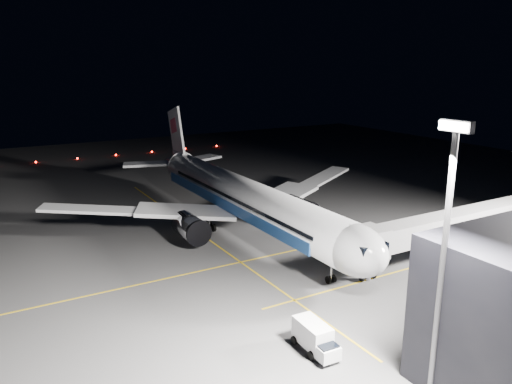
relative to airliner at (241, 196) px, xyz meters
The scene contains 13 objects.
ground 5.27m from the airliner, ahead, with size 200.00×200.00×0.00m, color #4C4C4F.
guide_line_main 12.22m from the airliner, ahead, with size 0.25×80.00×0.01m, color gold.
guide_line_cross 7.99m from the airliner, 79.83° to the right, with size 70.00×0.25×0.01m, color gold.
guide_line_side 25.67m from the airliner, 23.43° to the left, with size 0.25×40.00×0.01m, color gold.
airliner is the anchor object (origin of this frame).
jet_bridge 29.31m from the airliner, 38.04° to the left, with size 3.60×34.40×6.30m.
floodlight_mast_south 42.13m from the airliner, ahead, with size 2.40×0.67×20.70m.
taxiway_lights 71.10m from the airliner, behind, with size 0.44×60.44×0.44m.
service_truck 33.65m from the airliner, 17.21° to the right, with size 5.06×2.39×2.54m.
baggage_tug 9.46m from the airliner, 92.33° to the left, with size 2.33×1.94×1.58m.
safety_cone_a 10.34m from the airliner, 139.41° to the left, with size 0.38×0.38×0.56m, color #F3410A.
safety_cone_b 13.56m from the airliner, 89.43° to the left, with size 0.37×0.37×0.55m, color #F3410A.
safety_cone_c 12.57m from the airliner, 81.89° to the left, with size 0.40×0.40×0.60m, color #F3410A.
Camera 1 is at (61.55, -33.52, 24.28)m, focal length 35.00 mm.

